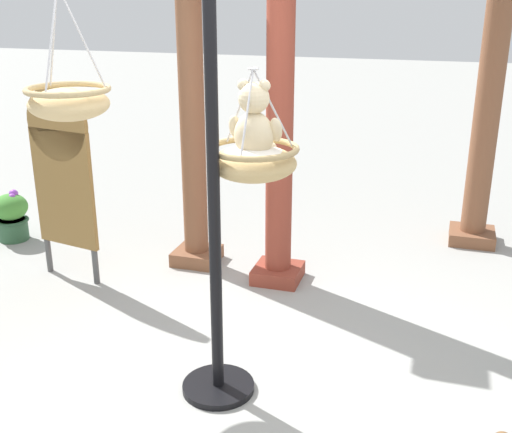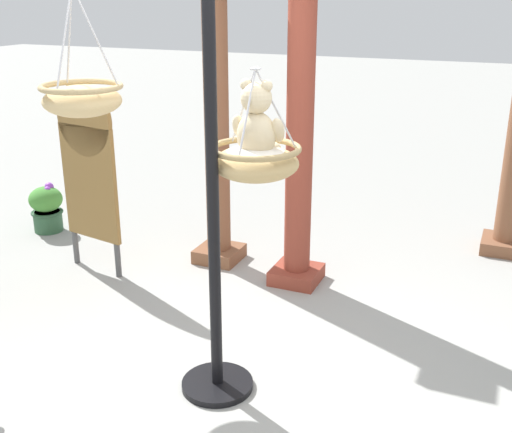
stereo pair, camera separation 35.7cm
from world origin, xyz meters
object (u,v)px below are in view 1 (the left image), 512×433
Objects in this scene: greenhouse_pillar_left at (280,118)px; display_sign_board at (62,168)px; greenhouse_pillar_far_back at (489,97)px; potted_plant_bushy_green at (11,215)px; hanging_basket_left_high at (69,101)px; display_pole_central at (216,279)px; teddy_bear at (255,125)px; hanging_basket_with_teddy at (253,160)px; greenhouse_pillar_right at (192,118)px.

greenhouse_pillar_left reaches higher than display_sign_board.
greenhouse_pillar_far_back reaches higher than potted_plant_bushy_green.
hanging_basket_left_high is 0.27× the size of greenhouse_pillar_left.
greenhouse_pillar_left is 1.76× the size of display_sign_board.
greenhouse_pillar_far_back is at bearing 29.27° from display_sign_board.
greenhouse_pillar_left is (0.93, 1.40, -0.30)m from hanging_basket_left_high.
display_pole_central is 3.12× the size of hanging_basket_left_high.
display_pole_central is 3.31m from potted_plant_bushy_green.
teddy_bear is 0.91× the size of potted_plant_bushy_green.
teddy_bear is 0.28× the size of display_sign_board.
hanging_basket_left_high is 1.56× the size of potted_plant_bushy_green.
hanging_basket_left_high is at bearing -176.79° from teddy_bear.
display_pole_central is at bearing -120.96° from hanging_basket_with_teddy.
display_pole_central is 0.90m from teddy_bear.
display_sign_board is at bearing -29.76° from potted_plant_bushy_green.
hanging_basket_with_teddy is at bearing 59.04° from display_pole_central.
display_sign_board reaches higher than potted_plant_bushy_green.
display_sign_board is (1.03, -0.59, 0.71)m from potted_plant_bushy_green.
teddy_bear is 1.37m from greenhouse_pillar_left.
greenhouse_pillar_right reaches higher than display_sign_board.
hanging_basket_with_teddy is 0.22× the size of greenhouse_pillar_far_back.
display_pole_central is 3.42m from greenhouse_pillar_far_back.
teddy_bear is at bearing -56.10° from greenhouse_pillar_right.
display_sign_board is at bearing 154.44° from hanging_basket_with_teddy.
greenhouse_pillar_far_back is (2.38, 1.23, 0.10)m from greenhouse_pillar_right.
greenhouse_pillar_left is (-0.06, 1.61, 0.63)m from display_pole_central.
teddy_bear is 3.54m from potted_plant_bushy_green.
display_sign_board is at bearing 128.48° from hanging_basket_left_high.
potted_plant_bushy_green is (-2.77, 1.74, -0.50)m from display_pole_central.
greenhouse_pillar_right is 0.93× the size of greenhouse_pillar_far_back.
greenhouse_pillar_left is at bearing 98.64° from hanging_basket_with_teddy.
greenhouse_pillar_right is 2.68m from greenhouse_pillar_far_back.
hanging_basket_with_teddy is 1.38m from greenhouse_pillar_left.
greenhouse_pillar_far_back is at bearing 41.01° from greenhouse_pillar_left.
greenhouse_pillar_right is at bearing 0.50° from potted_plant_bushy_green.
greenhouse_pillar_right reaches higher than display_pole_central.
greenhouse_pillar_left is (-0.21, 1.34, -0.21)m from teddy_bear.
hanging_basket_left_high is at bearing -51.52° from display_sign_board.
display_pole_central is 0.85× the size of greenhouse_pillar_left.
greenhouse_pillar_right is at bearing 34.11° from display_sign_board.
display_sign_board is (-0.89, -0.60, -0.34)m from greenhouse_pillar_right.
hanging_basket_with_teddy is 0.22× the size of greenhouse_pillar_left.
hanging_basket_with_teddy is 0.81× the size of hanging_basket_left_high.
potted_plant_bushy_green is 0.30× the size of display_sign_board.
display_sign_board is (-1.89, 0.91, -0.44)m from hanging_basket_with_teddy.
greenhouse_pillar_left is at bearing -138.99° from greenhouse_pillar_far_back.
hanging_basket_left_high is 3.76m from greenhouse_pillar_far_back.
hanging_basket_with_teddy is 1.81m from greenhouse_pillar_right.
greenhouse_pillar_right is 1.13m from display_sign_board.
potted_plant_bushy_green is at bearing 153.27° from teddy_bear.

